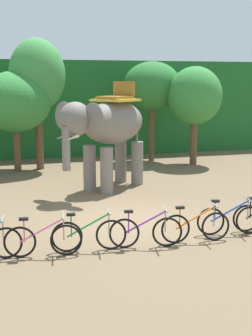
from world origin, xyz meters
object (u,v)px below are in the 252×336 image
at_px(tree_far_right, 152,86).
at_px(bike_orange, 196,227).
at_px(tree_center, 37,76).
at_px(tree_right, 195,96).
at_px(bike_blue, 230,220).
at_px(bike_pink, 43,240).
at_px(tree_center_left, 15,102).
at_px(bike_green, 89,235).
at_px(elephant, 108,127).
at_px(bike_purple, 146,231).

xyz_separation_m(tree_far_right, bike_orange, (-2.71, -11.20, -3.15)).
relative_size(tree_center, tree_far_right, 1.19).
relative_size(tree_right, bike_blue, 2.62).
bearing_deg(tree_far_right, bike_pink, -119.48).
height_order(tree_center_left, bike_blue, tree_center_left).
bearing_deg(bike_green, bike_pink, -176.07).
distance_m(tree_center_left, tree_center, 1.47).
distance_m(elephant, bike_blue, 6.21).
bearing_deg(bike_pink, tree_right, 51.09).
relative_size(tree_center_left, bike_pink, 2.47).
bearing_deg(bike_blue, bike_green, -177.24).
bearing_deg(tree_far_right, bike_blue, -98.56).
relative_size(tree_far_right, bike_purple, 2.77).
xyz_separation_m(tree_center, bike_orange, (2.67, -10.51, -3.61)).
relative_size(tree_center_left, bike_green, 2.47).
height_order(tree_center_left, bike_pink, tree_center_left).
height_order(tree_center, bike_pink, tree_center).
height_order(elephant, bike_blue, elephant).
bearing_deg(bike_blue, bike_purple, -172.28).
bearing_deg(tree_right, bike_purple, -119.37).
height_order(tree_center_left, bike_green, tree_center_left).
height_order(elephant, bike_purple, elephant).
bearing_deg(elephant, tree_far_right, 56.96).
bearing_deg(bike_blue, bike_pink, -176.98).
xyz_separation_m(elephant, bike_green, (-1.86, -5.85, -1.82)).
bearing_deg(bike_blue, tree_far_right, 81.44).
relative_size(elephant, bike_blue, 2.30).
xyz_separation_m(tree_far_right, bike_pink, (-6.31, -11.16, -3.15)).
height_order(tree_right, elephant, tree_right).
height_order(tree_center, bike_blue, tree_center).
relative_size(tree_far_right, bike_pink, 2.76).
xyz_separation_m(bike_pink, bike_blue, (4.66, 0.25, 0.00)).
distance_m(tree_center, bike_green, 11.01).
relative_size(tree_center_left, elephant, 1.08).
bearing_deg(tree_center, bike_green, -89.41).
bearing_deg(tree_center_left, elephant, -55.59).
bearing_deg(elephant, bike_pink, -116.10).
distance_m(elephant, bike_pink, 6.84).
bearing_deg(tree_center, bike_orange, -75.75).
bearing_deg(bike_purple, bike_green, 173.85).
bearing_deg(bike_purple, tree_right, 60.63).
bearing_deg(bike_purple, elephant, 84.66).
distance_m(tree_far_right, bike_pink, 13.20).
relative_size(elephant, bike_green, 2.29).
relative_size(tree_center_left, tree_center, 0.75).
height_order(tree_far_right, tree_right, tree_far_right).
distance_m(tree_center, elephant, 5.27).
relative_size(tree_center, bike_green, 3.27).
distance_m(tree_far_right, elephant, 6.39).
distance_m(bike_purple, bike_blue, 2.34).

